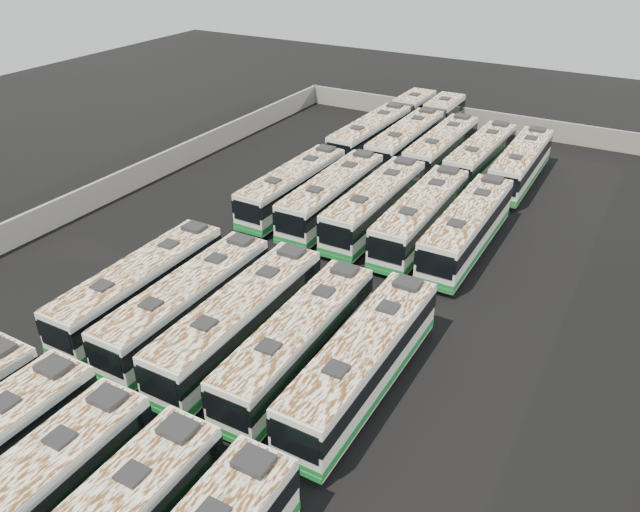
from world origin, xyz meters
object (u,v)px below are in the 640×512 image
(bus_midback_far_right, at_px, (467,228))
(bus_back_center, at_px, (441,149))
(bus_midfront_far_right, at_px, (363,362))
(bus_midfront_far_left, at_px, (141,286))
(bus_back_left, at_px, (419,132))
(bus_midfront_left, at_px, (188,303))
(bus_midback_center, at_px, (375,205))
(bus_back_far_left, at_px, (386,126))
(bus_midback_right, at_px, (421,216))
(bus_midback_left, at_px, (333,196))
(bus_midback_far_left, at_px, (293,187))
(bus_midfront_center, at_px, (240,320))
(bus_back_right, at_px, (480,156))
(bus_midfront_right, at_px, (299,341))
(bus_back_far_right, at_px, (521,164))

(bus_midback_far_right, bearing_deg, bus_back_center, 116.18)
(bus_midfront_far_right, bearing_deg, bus_back_center, 103.34)
(bus_midfront_far_left, bearing_deg, bus_back_center, 76.18)
(bus_back_left, distance_m, bus_back_center, 5.13)
(bus_midfront_left, height_order, bus_back_center, bus_back_center)
(bus_midfront_left, xyz_separation_m, bus_midback_center, (3.73, 17.70, 0.06))
(bus_midback_far_right, bearing_deg, bus_back_far_left, 128.46)
(bus_midback_right, xyz_separation_m, bus_back_far_left, (-11.31, 18.41, -0.02))
(bus_midfront_far_left, distance_m, bus_midback_left, 17.99)
(bus_back_far_left, bearing_deg, bus_midback_far_left, -89.26)
(bus_midfront_center, distance_m, bus_back_right, 32.53)
(bus_midback_center, bearing_deg, bus_midback_far_right, -2.50)
(bus_midback_far_left, distance_m, bus_midback_far_right, 14.93)
(bus_midfront_center, relative_size, bus_midback_far_right, 1.00)
(bus_midfront_center, distance_m, bus_midfront_right, 3.81)
(bus_midfront_left, bearing_deg, bus_midback_left, 89.59)
(bus_midback_center, distance_m, bus_back_far_left, 19.72)
(bus_midback_far_left, bearing_deg, bus_back_center, 63.68)
(bus_midback_far_right, height_order, bus_back_left, bus_midback_far_right)
(bus_midback_far_left, xyz_separation_m, bus_midback_right, (11.34, -0.10, 0.08))
(bus_midback_far_right, relative_size, bus_back_far_left, 0.65)
(bus_midfront_left, relative_size, bus_back_center, 0.99)
(bus_back_left, height_order, bus_back_far_right, bus_back_left)
(bus_midfront_center, bearing_deg, bus_back_left, 95.36)
(bus_back_center, bearing_deg, bus_midback_center, -90.02)
(bus_midfront_right, bearing_deg, bus_midback_far_right, 77.26)
(bus_midfront_center, height_order, bus_midback_right, bus_midback_right)
(bus_midback_right, bearing_deg, bus_midback_left, 178.62)
(bus_midfront_far_left, bearing_deg, bus_midfront_right, -0.54)
(bus_midfront_far_left, relative_size, bus_back_left, 0.62)
(bus_midback_far_left, xyz_separation_m, bus_back_center, (7.48, 14.71, 0.04))
(bus_midfront_left, relative_size, bus_back_far_left, 0.63)
(bus_midfront_center, distance_m, bus_midfront_far_right, 7.58)
(bus_midfront_left, xyz_separation_m, bus_midfront_center, (3.75, 0.01, 0.06))
(bus_back_right, bearing_deg, bus_back_left, 155.85)
(bus_midback_left, distance_m, bus_back_right, 16.53)
(bus_midfront_far_left, bearing_deg, bus_midback_right, 56.31)
(bus_midfront_center, bearing_deg, bus_midback_left, 101.48)
(bus_midfront_far_left, relative_size, bus_midfront_right, 0.99)
(bus_midfront_left, relative_size, bus_midback_left, 0.97)
(bus_midfront_far_left, height_order, bus_back_far_left, bus_back_far_left)
(bus_midback_right, bearing_deg, bus_midback_center, 176.96)
(bus_midfront_right, bearing_deg, bus_midback_right, 88.93)
(bus_midback_left, bearing_deg, bus_back_center, 74.82)
(bus_midfront_left, height_order, bus_midfront_right, bus_midfront_left)
(bus_midfront_left, bearing_deg, bus_back_right, 76.44)
(bus_midback_right, bearing_deg, bus_midback_far_left, 178.59)
(bus_midfront_left, distance_m, bus_midback_far_right, 20.71)
(bus_midback_left, distance_m, bus_midback_center, 3.73)
(bus_midfront_far_left, bearing_deg, bus_midback_left, 77.17)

